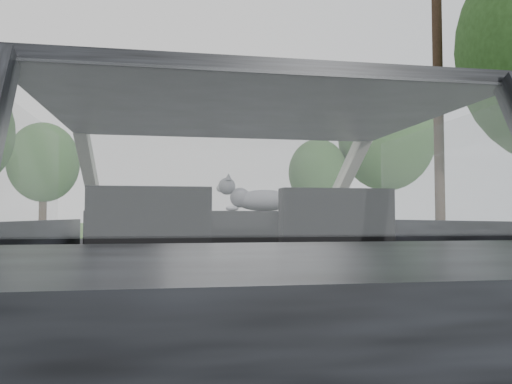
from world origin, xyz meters
name	(u,v)px	position (x,y,z in m)	size (l,w,h in m)	color
subject_car	(234,265)	(0.00, 0.00, 0.72)	(1.80, 4.00, 1.45)	black
dashboard	(221,235)	(0.00, 0.62, 0.85)	(1.58, 0.45, 0.30)	black
driver_seat	(151,237)	(-0.40, -0.29, 0.88)	(0.50, 0.72, 0.42)	black
passenger_seat	(329,236)	(0.40, -0.29, 0.88)	(0.50, 0.72, 0.42)	black
steering_wheel	(155,225)	(-0.40, 0.33, 0.92)	(0.36, 0.36, 0.04)	black
cat	(264,199)	(0.28, 0.66, 1.08)	(0.54, 0.17, 0.24)	gray
guardrail	(348,231)	(4.30, 10.00, 0.58)	(0.05, 90.00, 0.32)	gray
other_car	(151,219)	(-1.08, 19.18, 0.83)	(1.99, 5.05, 1.66)	#A5A6A8
highway_sign	(266,212)	(5.46, 26.95, 1.21)	(0.10, 0.97, 2.42)	#16431D
utility_pole	(438,102)	(6.45, 9.14, 3.88)	(0.25, 0.25, 7.77)	#412C1F
tree_2	(318,186)	(9.43, 29.34, 2.96)	(3.91, 3.91, 5.93)	#213F19
tree_3	(387,157)	(14.18, 29.06, 4.95)	(6.54, 6.54, 9.90)	#213F19
tree_6	(43,178)	(-8.59, 32.60, 3.51)	(4.63, 4.63, 7.01)	#213F19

